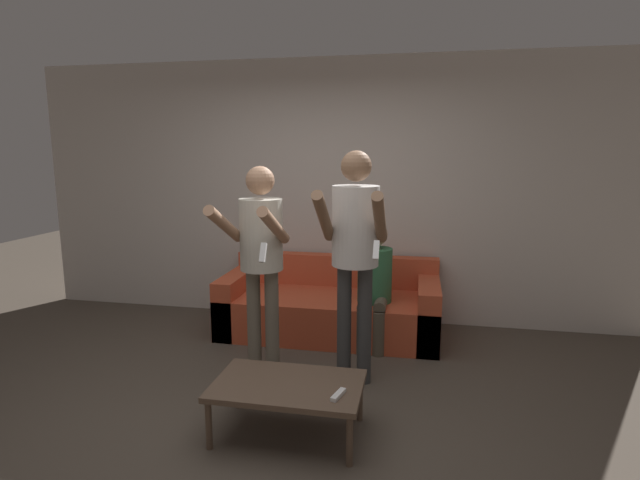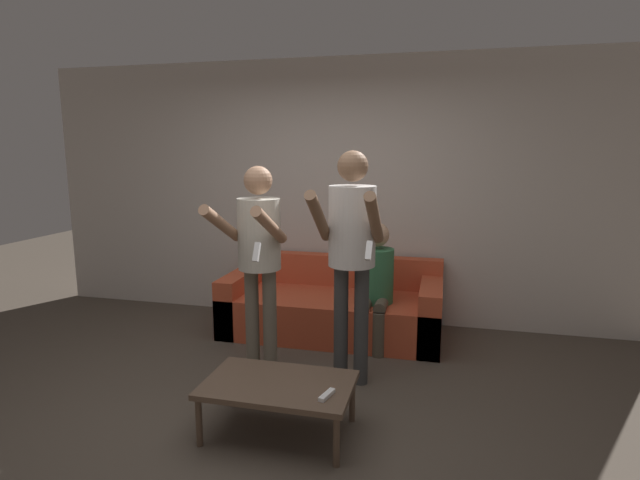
% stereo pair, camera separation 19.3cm
% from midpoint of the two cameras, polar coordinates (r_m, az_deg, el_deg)
% --- Properties ---
extents(ground_plane, '(14.00, 14.00, 0.00)m').
position_cam_midpoint_polar(ground_plane, '(3.59, -5.28, -19.46)').
color(ground_plane, '#4C4238').
extents(wall_back, '(6.40, 0.06, 2.70)m').
position_cam_midpoint_polar(wall_back, '(5.24, 2.29, 5.53)').
color(wall_back, beige).
rests_on(wall_back, ground_plane).
extents(couch, '(2.08, 0.92, 0.71)m').
position_cam_midpoint_polar(couch, '(4.95, 2.61, -7.78)').
color(couch, '#C64C2D').
rests_on(couch, ground_plane).
extents(person_standing_left, '(0.45, 0.75, 1.66)m').
position_cam_midpoint_polar(person_standing_left, '(3.87, -5.63, -0.76)').
color(person_standing_left, '#6B6051').
rests_on(person_standing_left, ground_plane).
extents(person_standing_right, '(0.47, 0.70, 1.78)m').
position_cam_midpoint_polar(person_standing_right, '(3.68, 5.13, 0.01)').
color(person_standing_right, '#383838').
rests_on(person_standing_right, ground_plane).
extents(person_seated, '(0.32, 0.53, 1.13)m').
position_cam_midpoint_polar(person_seated, '(4.58, 7.57, -4.53)').
color(person_seated, brown).
rests_on(person_seated, ground_plane).
extents(coffee_table, '(0.93, 0.58, 0.34)m').
position_cam_midpoint_polar(coffee_table, '(3.26, -2.99, -16.46)').
color(coffee_table, brown).
rests_on(coffee_table, ground_plane).
extents(remote_on_table, '(0.07, 0.15, 0.02)m').
position_cam_midpoint_polar(remote_on_table, '(3.07, 2.67, -17.30)').
color(remote_on_table, white).
rests_on(remote_on_table, coffee_table).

